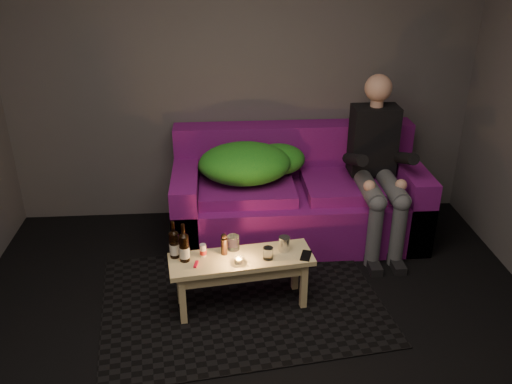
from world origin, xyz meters
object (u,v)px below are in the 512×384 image
beer_bottle_a (174,244)px  beer_bottle_b (184,247)px  person (377,162)px  coffee_table (241,266)px  sofa (297,198)px  steel_cup (284,244)px

beer_bottle_a → beer_bottle_b: 0.09m
person → coffee_table: (-1.14, -0.84, -0.39)m
person → sofa: bearing=164.8°
steel_cup → person: bearing=42.6°
beer_bottle_a → beer_bottle_b: bearing=-36.4°
beer_bottle_b → steel_cup: size_ratio=2.61×
person → steel_cup: person is taller
person → beer_bottle_a: size_ratio=5.13×
coffee_table → beer_bottle_a: beer_bottle_a is taller
steel_cup → beer_bottle_a: bearing=-178.2°
person → beer_bottle_b: (-1.51, -0.85, -0.21)m
sofa → beer_bottle_b: 1.36m
person → coffee_table: size_ratio=1.37×
steel_cup → sofa: bearing=76.6°
person → steel_cup: 1.17m
sofa → coffee_table: size_ratio=2.06×
beer_bottle_b → steel_cup: bearing=6.3°
person → beer_bottle_b: person is taller
sofa → coffee_table: sofa is taller
sofa → person: size_ratio=1.50×
person → steel_cup: (-0.84, -0.77, -0.26)m
coffee_table → beer_bottle_b: bearing=-178.4°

